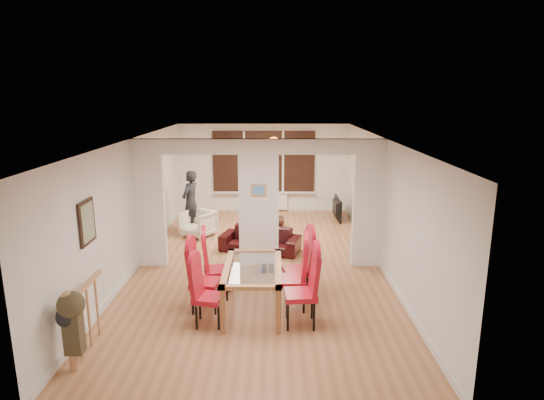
{
  "coord_description": "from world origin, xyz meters",
  "views": [
    {
      "loc": [
        0.31,
        -8.87,
        3.46
      ],
      "look_at": [
        0.26,
        0.6,
        1.24
      ],
      "focal_mm": 30.0,
      "sensor_mm": 36.0,
      "label": 1
    }
  ],
  "objects_px": {
    "dining_chair_ra": "(301,289)",
    "dining_chair_rb": "(292,275)",
    "dining_chair_lc": "(217,266)",
    "television": "(334,208)",
    "bottle": "(259,215)",
    "bowl": "(260,217)",
    "dining_chair_lb": "(205,278)",
    "dining_table": "(253,288)",
    "sofa": "(260,240)",
    "coffee_table": "(264,223)",
    "dining_chair_la": "(208,293)",
    "armchair": "(198,223)",
    "dining_chair_rc": "(297,266)",
    "person": "(191,202)"
  },
  "relations": [
    {
      "from": "sofa",
      "to": "television",
      "type": "xyz_separation_m",
      "value": [
        2.0,
        2.69,
        0.05
      ]
    },
    {
      "from": "dining_chair_rb",
      "to": "television",
      "type": "bearing_deg",
      "value": 77.48
    },
    {
      "from": "dining_chair_rc",
      "to": "television",
      "type": "relative_size",
      "value": 1.07
    },
    {
      "from": "dining_chair_ra",
      "to": "person",
      "type": "relative_size",
      "value": 0.74
    },
    {
      "from": "coffee_table",
      "to": "dining_chair_rb",
      "type": "bearing_deg",
      "value": -83.13
    },
    {
      "from": "dining_table",
      "to": "dining_chair_lb",
      "type": "xyz_separation_m",
      "value": [
        -0.78,
        0.01,
        0.17
      ]
    },
    {
      "from": "dining_chair_lb",
      "to": "dining_chair_ra",
      "type": "bearing_deg",
      "value": -11.34
    },
    {
      "from": "dining_chair_lc",
      "to": "dining_chair_rb",
      "type": "bearing_deg",
      "value": -29.18
    },
    {
      "from": "dining_chair_rb",
      "to": "person",
      "type": "height_order",
      "value": "person"
    },
    {
      "from": "sofa",
      "to": "bowl",
      "type": "bearing_deg",
      "value": 108.27
    },
    {
      "from": "dining_chair_lb",
      "to": "bowl",
      "type": "distance_m",
      "value": 4.77
    },
    {
      "from": "dining_chair_rc",
      "to": "person",
      "type": "xyz_separation_m",
      "value": [
        -2.52,
        3.82,
        0.22
      ]
    },
    {
      "from": "dining_chair_lc",
      "to": "television",
      "type": "relative_size",
      "value": 1.05
    },
    {
      "from": "dining_chair_ra",
      "to": "dining_chair_rb",
      "type": "bearing_deg",
      "value": 96.72
    },
    {
      "from": "television",
      "to": "bottle",
      "type": "relative_size",
      "value": 4.07
    },
    {
      "from": "dining_chair_rb",
      "to": "dining_table",
      "type": "bearing_deg",
      "value": -171.77
    },
    {
      "from": "dining_chair_rb",
      "to": "dining_chair_lb",
      "type": "bearing_deg",
      "value": -175.76
    },
    {
      "from": "dining_chair_rb",
      "to": "coffee_table",
      "type": "xyz_separation_m",
      "value": [
        -0.56,
        4.64,
        -0.46
      ]
    },
    {
      "from": "dining_chair_rc",
      "to": "sofa",
      "type": "height_order",
      "value": "dining_chair_rc"
    },
    {
      "from": "dining_chair_la",
      "to": "bowl",
      "type": "relative_size",
      "value": 5.05
    },
    {
      "from": "dining_chair_la",
      "to": "dining_chair_lb",
      "type": "height_order",
      "value": "dining_chair_lb"
    },
    {
      "from": "dining_chair_lb",
      "to": "television",
      "type": "relative_size",
      "value": 1.04
    },
    {
      "from": "dining_chair_ra",
      "to": "dining_chair_rb",
      "type": "relative_size",
      "value": 1.02
    },
    {
      "from": "dining_chair_rc",
      "to": "person",
      "type": "distance_m",
      "value": 4.58
    },
    {
      "from": "dining_chair_la",
      "to": "television",
      "type": "bearing_deg",
      "value": 78.59
    },
    {
      "from": "dining_chair_rb",
      "to": "sofa",
      "type": "bearing_deg",
      "value": 103.97
    },
    {
      "from": "dining_chair_ra",
      "to": "armchair",
      "type": "xyz_separation_m",
      "value": [
        -2.29,
        4.45,
        -0.26
      ]
    },
    {
      "from": "television",
      "to": "dining_chair_ra",
      "type": "bearing_deg",
      "value": 167.01
    },
    {
      "from": "dining_chair_lc",
      "to": "bowl",
      "type": "distance_m",
      "value": 4.25
    },
    {
      "from": "television",
      "to": "armchair",
      "type": "bearing_deg",
      "value": 113.16
    },
    {
      "from": "dining_chair_rc",
      "to": "person",
      "type": "height_order",
      "value": "person"
    },
    {
      "from": "dining_table",
      "to": "bowl",
      "type": "bearing_deg",
      "value": 90.54
    },
    {
      "from": "dining_chair_lb",
      "to": "dining_chair_ra",
      "type": "relative_size",
      "value": 0.94
    },
    {
      "from": "dining_chair_la",
      "to": "person",
      "type": "relative_size",
      "value": 0.65
    },
    {
      "from": "dining_chair_lc",
      "to": "armchair",
      "type": "bearing_deg",
      "value": 94.88
    },
    {
      "from": "sofa",
      "to": "dining_chair_lb",
      "type": "bearing_deg",
      "value": -89.75
    },
    {
      "from": "sofa",
      "to": "armchair",
      "type": "relative_size",
      "value": 2.49
    },
    {
      "from": "bowl",
      "to": "dining_chair_lc",
      "type": "bearing_deg",
      "value": -98.14
    },
    {
      "from": "dining_chair_rb",
      "to": "coffee_table",
      "type": "bearing_deg",
      "value": 98.67
    },
    {
      "from": "dining_chair_lc",
      "to": "bottle",
      "type": "height_order",
      "value": "dining_chair_lc"
    },
    {
      "from": "dining_table",
      "to": "dining_chair_lc",
      "type": "xyz_separation_m",
      "value": [
        -0.64,
        0.52,
        0.17
      ]
    },
    {
      "from": "dining_chair_lc",
      "to": "armchair",
      "type": "relative_size",
      "value": 1.57
    },
    {
      "from": "dining_chair_lb",
      "to": "coffee_table",
      "type": "relative_size",
      "value": 1.04
    },
    {
      "from": "dining_table",
      "to": "dining_chair_rb",
      "type": "bearing_deg",
      "value": 6.43
    },
    {
      "from": "dining_chair_lb",
      "to": "bottle",
      "type": "bearing_deg",
      "value": 87.88
    },
    {
      "from": "dining_table",
      "to": "dining_chair_la",
      "type": "distance_m",
      "value": 0.82
    },
    {
      "from": "bowl",
      "to": "dining_chair_ra",
      "type": "bearing_deg",
      "value": -81.4
    },
    {
      "from": "dining_chair_lb",
      "to": "dining_chair_rb",
      "type": "bearing_deg",
      "value": 9.33
    },
    {
      "from": "dining_chair_rb",
      "to": "dining_chair_rc",
      "type": "distance_m",
      "value": 0.43
    },
    {
      "from": "dining_chair_lb",
      "to": "bowl",
      "type": "xyz_separation_m",
      "value": [
        0.73,
        4.71,
        -0.28
      ]
    }
  ]
}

